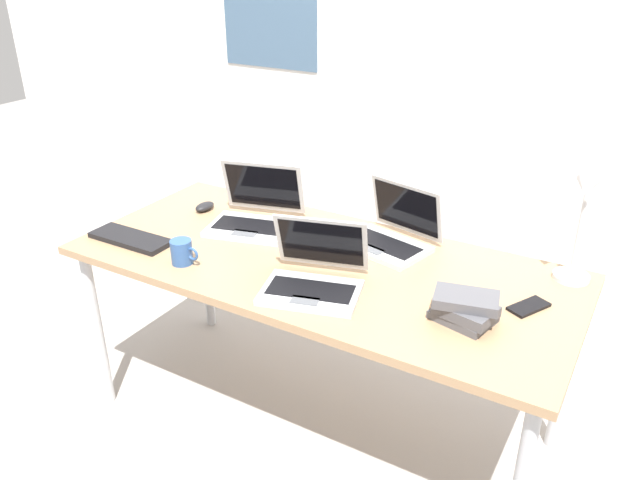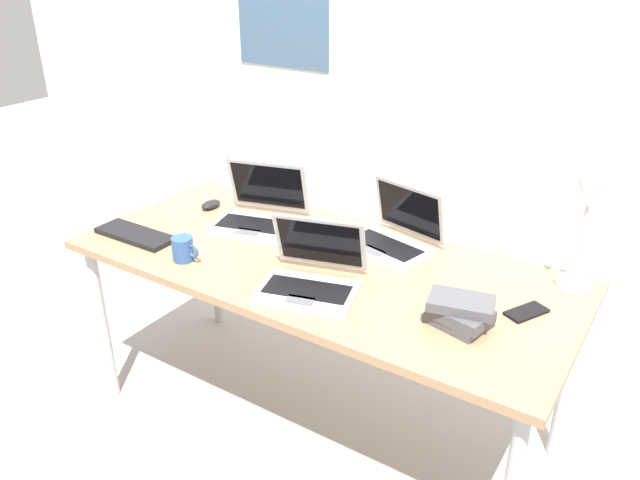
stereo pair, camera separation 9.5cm
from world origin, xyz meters
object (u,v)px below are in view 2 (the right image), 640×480
laptop_by_keyboard (393,236)px  coffee_mug (183,249)px  desk_lamp (581,235)px  book_stack (460,312)px  laptop_near_mouse (311,276)px  external_keyboard (135,235)px  computer_mouse (211,205)px  laptop_front_left (259,214)px  cell_phone (526,312)px

laptop_by_keyboard → coffee_mug: 0.76m
desk_lamp → laptop_by_keyboard: bearing=-176.5°
laptop_by_keyboard → book_stack: size_ratio=1.71×
desk_lamp → laptop_near_mouse: 0.86m
book_stack → external_keyboard: bearing=-175.4°
desk_lamp → book_stack: 0.48m
desk_lamp → computer_mouse: (-1.45, -0.13, -0.18)m
book_stack → laptop_front_left: bearing=165.2°
laptop_by_keyboard → external_keyboard: laptop_by_keyboard is taller
laptop_front_left → coffee_mug: (-0.04, -0.39, -0.00)m
laptop_near_mouse → computer_mouse: laptop_near_mouse is taller
laptop_by_keyboard → coffee_mug: laptop_by_keyboard is taller
laptop_front_left → laptop_by_keyboard: bearing=11.6°
cell_phone → laptop_by_keyboard: bearing=-171.4°
computer_mouse → laptop_front_left: bearing=-1.3°
desk_lamp → external_keyboard: size_ratio=1.21×
external_keyboard → book_stack: 1.28m
laptop_near_mouse → computer_mouse: bearing=155.7°
external_keyboard → coffee_mug: size_ratio=2.92×
laptop_front_left → computer_mouse: 0.28m
desk_lamp → book_stack: bearing=-119.8°
laptop_near_mouse → computer_mouse: (-0.73, 0.33, -0.03)m
laptop_front_left → laptop_near_mouse: size_ratio=1.05×
laptop_by_keyboard → cell_phone: (0.55, -0.19, -0.04)m
laptop_by_keyboard → laptop_front_left: size_ratio=0.90×
desk_lamp → computer_mouse: size_ratio=4.17×
cell_phone → book_stack: (-0.15, -0.17, 0.04)m
coffee_mug → laptop_front_left: bearing=84.5°
desk_lamp → coffee_mug: size_ratio=3.54×
coffee_mug → desk_lamp: bearing=24.1°
computer_mouse → coffee_mug: coffee_mug is taller
laptop_front_left → desk_lamp: bearing=7.3°
book_stack → coffee_mug: size_ratio=1.86×
laptop_by_keyboard → laptop_near_mouse: bearing=-101.2°
external_keyboard → cell_phone: size_ratio=2.43×
desk_lamp → external_keyboard: 1.59m
desk_lamp → book_stack: size_ratio=1.90×
laptop_near_mouse → book_stack: laptop_near_mouse is taller
computer_mouse → laptop_by_keyboard: bearing=9.4°
laptop_near_mouse → external_keyboard: laptop_near_mouse is taller
book_stack → cell_phone: bearing=48.7°
laptop_by_keyboard → coffee_mug: bearing=-139.0°
desk_lamp → coffee_mug: desk_lamp is taller
cell_phone → coffee_mug: (-1.13, -0.31, 0.04)m
desk_lamp → cell_phone: 0.31m
laptop_near_mouse → book_stack: (0.49, 0.06, -0.00)m
computer_mouse → coffee_mug: bearing=-56.3°
laptop_near_mouse → external_keyboard: (-0.79, -0.04, -0.04)m
cell_phone → external_keyboard: bearing=-141.7°
laptop_near_mouse → external_keyboard: 0.79m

